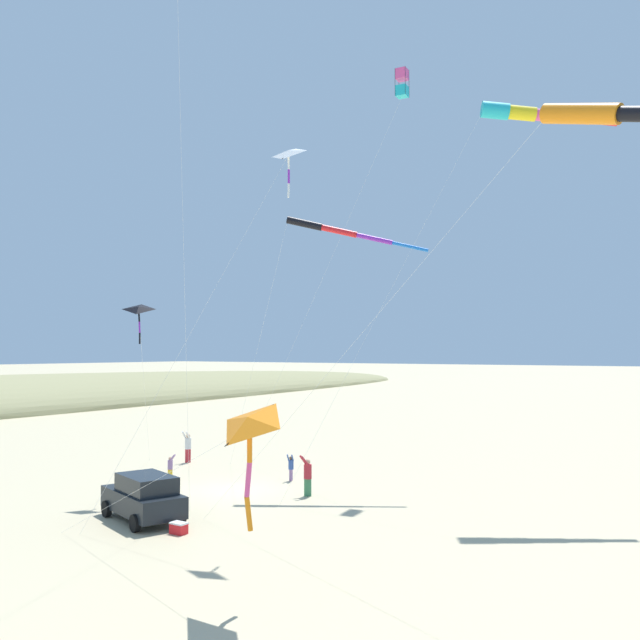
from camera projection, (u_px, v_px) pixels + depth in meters
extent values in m
plane|color=#C6B58C|center=(234.00, 490.00, 32.66)|extent=(600.00, 600.00, 0.00)
cube|color=black|center=(143.00, 502.00, 26.75)|extent=(4.67, 3.14, 0.84)
cube|color=black|center=(147.00, 484.00, 26.51)|extent=(2.97, 2.37, 0.68)
cylinder|color=black|center=(107.00, 509.00, 27.31)|extent=(0.70, 0.42, 0.66)
cylinder|color=black|center=(149.00, 502.00, 28.45)|extent=(0.70, 0.42, 0.66)
cylinder|color=black|center=(135.00, 523.00, 25.01)|extent=(0.70, 0.42, 0.66)
cylinder|color=black|center=(180.00, 516.00, 26.15)|extent=(0.70, 0.42, 0.66)
cube|color=red|center=(179.00, 529.00, 24.78)|extent=(0.60, 0.40, 0.36)
cube|color=white|center=(179.00, 523.00, 24.79)|extent=(0.62, 0.42, 0.06)
cube|color=#B72833|center=(188.00, 456.00, 40.63)|extent=(0.16, 0.32, 0.81)
cylinder|color=silver|center=(188.00, 444.00, 40.66)|extent=(0.38, 0.38, 0.67)
sphere|color=tan|center=(188.00, 436.00, 40.69)|extent=(0.25, 0.25, 0.25)
cylinder|color=silver|center=(188.00, 436.00, 40.46)|extent=(0.10, 0.41, 0.51)
cylinder|color=silver|center=(184.00, 435.00, 40.64)|extent=(0.10, 0.41, 0.51)
cube|color=#8E6B9E|center=(291.00, 475.00, 34.92)|extent=(0.18, 0.26, 0.59)
cylinder|color=#335199|center=(291.00, 465.00, 34.94)|extent=(0.34, 0.34, 0.49)
sphere|color=brown|center=(291.00, 458.00, 34.96)|extent=(0.19, 0.19, 0.19)
cylinder|color=#335199|center=(292.00, 458.00, 34.81)|extent=(0.16, 0.31, 0.37)
cylinder|color=#335199|center=(288.00, 458.00, 34.88)|extent=(0.16, 0.31, 0.37)
cube|color=#3D7F51|center=(308.00, 487.00, 31.24)|extent=(0.32, 0.34, 0.80)
cylinder|color=#B72833|center=(308.00, 472.00, 31.28)|extent=(0.52, 0.52, 0.66)
sphere|color=tan|center=(308.00, 462.00, 31.30)|extent=(0.25, 0.25, 0.25)
cylinder|color=#B72833|center=(305.00, 461.00, 31.10)|extent=(0.34, 0.37, 0.50)
cylinder|color=#B72833|center=(303.00, 460.00, 31.41)|extent=(0.34, 0.37, 0.50)
cube|color=gold|center=(170.00, 475.00, 34.99)|extent=(0.25, 0.21, 0.58)
cylinder|color=#8E6B9E|center=(170.00, 465.00, 35.02)|extent=(0.36, 0.36, 0.48)
sphere|color=tan|center=(170.00, 458.00, 35.03)|extent=(0.18, 0.18, 0.18)
cylinder|color=#8E6B9E|center=(173.00, 458.00, 35.15)|extent=(0.29, 0.21, 0.36)
cylinder|color=#8E6B9E|center=(172.00, 458.00, 34.91)|extent=(0.29, 0.21, 0.36)
cube|color=#EF4C93|center=(402.00, 75.00, 37.43)|extent=(0.66, 0.66, 0.60)
cube|color=#1EB7C6|center=(402.00, 91.00, 37.39)|extent=(0.66, 0.66, 0.60)
cylinder|color=black|center=(409.00, 84.00, 37.54)|extent=(0.02, 0.02, 1.57)
cylinder|color=black|center=(399.00, 86.00, 37.82)|extent=(0.02, 0.02, 1.57)
cylinder|color=black|center=(405.00, 80.00, 37.01)|extent=(0.02, 0.02, 1.57)
cylinder|color=black|center=(395.00, 82.00, 37.29)|extent=(0.02, 0.02, 1.57)
cylinder|color=white|center=(319.00, 287.00, 38.99)|extent=(10.12, 1.59, 20.94)
cylinder|color=white|center=(184.00, 248.00, 26.37)|extent=(3.18, 4.24, 21.65)
cylinder|color=black|center=(305.00, 224.00, 35.06)|extent=(1.89, 1.19, 0.82)
cylinder|color=red|center=(339.00, 231.00, 34.81)|extent=(1.85, 1.12, 0.75)
cylinder|color=purple|center=(374.00, 239.00, 34.56)|extent=(1.80, 1.04, 0.68)
cylinder|color=blue|center=(410.00, 247.00, 34.31)|extent=(1.75, 0.97, 0.61)
cylinder|color=white|center=(257.00, 351.00, 37.50)|extent=(5.94, 2.45, 13.55)
pyramid|color=orange|center=(247.00, 421.00, 17.87)|extent=(2.31, 1.85, 0.94)
cylinder|color=black|center=(250.00, 425.00, 17.91)|extent=(0.56, 1.41, 1.04)
cylinder|color=orange|center=(250.00, 446.00, 17.91)|extent=(0.23, 0.24, 0.91)
cylinder|color=#EF4C93|center=(248.00, 480.00, 17.88)|extent=(0.24, 0.25, 0.91)
cylinder|color=orange|center=(249.00, 514.00, 17.85)|extent=(0.24, 0.29, 0.92)
cylinder|color=white|center=(140.00, 489.00, 21.41)|extent=(10.44, 1.83, 4.71)
cylinder|color=orange|center=(581.00, 114.00, 18.26)|extent=(2.34, 1.14, 1.12)
cylinder|color=white|center=(345.00, 353.00, 22.97)|extent=(13.92, 1.03, 13.37)
pyramid|color=black|center=(139.00, 308.00, 31.80)|extent=(1.39, 1.27, 0.50)
cylinder|color=black|center=(139.00, 309.00, 31.84)|extent=(0.54, 0.79, 0.55)
cylinder|color=black|center=(139.00, 316.00, 31.82)|extent=(0.14, 0.14, 0.54)
cylinder|color=purple|center=(140.00, 327.00, 31.80)|extent=(0.12, 0.09, 0.54)
cylinder|color=black|center=(140.00, 338.00, 31.75)|extent=(0.14, 0.13, 0.53)
cylinder|color=white|center=(145.00, 395.00, 36.62)|extent=(7.07, 7.32, 8.70)
pyramid|color=white|center=(288.00, 152.00, 26.47)|extent=(1.24, 0.76, 0.58)
cylinder|color=black|center=(288.00, 154.00, 26.50)|extent=(0.04, 0.91, 0.66)
cylinder|color=white|center=(289.00, 162.00, 26.51)|extent=(0.13, 0.15, 0.56)
cylinder|color=purple|center=(289.00, 177.00, 26.54)|extent=(0.15, 0.17, 0.56)
cylinder|color=white|center=(289.00, 191.00, 26.56)|extent=(0.14, 0.12, 0.56)
cylinder|color=white|center=(188.00, 338.00, 25.57)|extent=(5.72, 5.16, 14.51)
cylinder|color=#1EB7C6|center=(495.00, 111.00, 31.77)|extent=(1.55, 1.35, 0.91)
cylinder|color=yellow|center=(522.00, 113.00, 31.70)|extent=(1.49, 1.25, 0.81)
cylinder|color=#EF4C93|center=(549.00, 116.00, 31.63)|extent=(1.42, 1.15, 0.70)
cylinder|color=orange|center=(576.00, 119.00, 31.56)|extent=(1.36, 1.05, 0.60)
cylinder|color=red|center=(603.00, 121.00, 31.50)|extent=(1.30, 0.96, 0.49)
cylinder|color=white|center=(385.00, 301.00, 30.59)|extent=(7.06, 6.49, 18.04)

